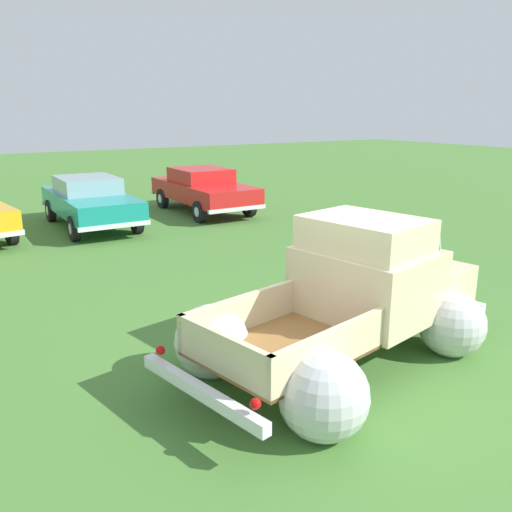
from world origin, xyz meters
name	(u,v)px	position (x,y,z in m)	size (l,w,h in m)	color
ground_plane	(334,363)	(0.00, 0.00, 0.00)	(80.00, 80.00, 0.00)	#477A33
vintage_pickup_truck	(354,303)	(0.38, 0.08, 0.76)	(4.90, 3.45, 1.96)	black
show_car_1	(90,200)	(-0.38, 10.38, 0.78)	(1.91, 4.62, 1.43)	black
show_car_2	(203,188)	(3.41, 10.74, 0.79)	(1.95, 4.53, 1.43)	black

